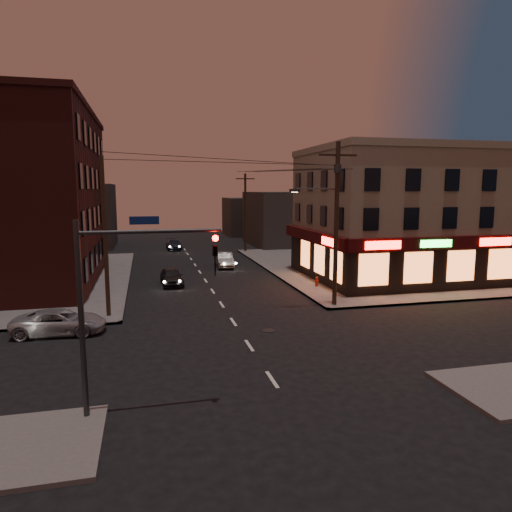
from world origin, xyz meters
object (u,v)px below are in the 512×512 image
object	(u,v)px
suv_cross	(59,322)
sedan_near	(172,276)
sedan_far	(174,245)
sedan_mid	(225,260)
fire_hydrant	(317,281)

from	to	relation	value
suv_cross	sedan_near	bearing A→B (deg)	-25.93
sedan_far	sedan_mid	bearing A→B (deg)	-75.64
suv_cross	fire_hydrant	bearing A→B (deg)	-62.93
sedan_mid	sedan_far	size ratio (longest dim) A/B	0.97
sedan_near	sedan_far	size ratio (longest dim) A/B	0.91
sedan_near	sedan_mid	distance (m)	9.03
suv_cross	sedan_mid	distance (m)	21.60
sedan_near	sedan_far	distance (m)	21.29
sedan_mid	sedan_far	distance (m)	14.53
sedan_mid	sedan_near	bearing A→B (deg)	-122.58
sedan_near	fire_hydrant	world-z (taller)	sedan_near
suv_cross	sedan_mid	size ratio (longest dim) A/B	1.07
sedan_near	sedan_mid	world-z (taller)	sedan_mid
sedan_near	sedan_far	world-z (taller)	sedan_near
suv_cross	sedan_mid	bearing A→B (deg)	-28.82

